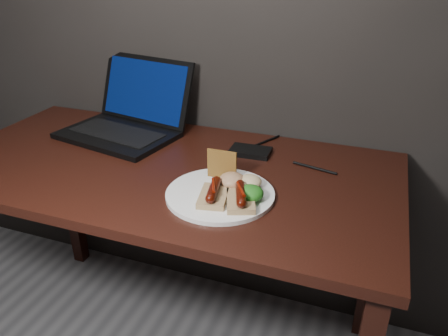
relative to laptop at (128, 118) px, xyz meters
name	(u,v)px	position (x,y,z in m)	size (l,w,h in m)	color
desk	(166,191)	(0.24, -0.20, -0.14)	(1.40, 0.70, 0.75)	black
laptop	(128,118)	(0.00, 0.00, 0.00)	(0.45, 0.41, 0.25)	black
hard_drive	(250,151)	(0.47, -0.03, -0.05)	(0.13, 0.08, 0.02)	black
desk_cables	(192,146)	(0.27, -0.05, -0.05)	(0.94, 0.36, 0.01)	black
plate	(220,194)	(0.47, -0.32, -0.05)	(0.29, 0.29, 0.01)	white
bread_sausage_center	(213,193)	(0.47, -0.36, -0.02)	(0.09, 0.13, 0.04)	tan
bread_sausage_right	(241,197)	(0.54, -0.35, -0.02)	(0.11, 0.13, 0.04)	tan
crispbread	(222,165)	(0.45, -0.24, 0.00)	(0.09, 0.01, 0.09)	#A06D2B
salad_greens	(250,193)	(0.56, -0.33, -0.02)	(0.07, 0.07, 0.04)	#1A5A12
salsa_mound	(232,180)	(0.49, -0.28, -0.02)	(0.07, 0.07, 0.04)	#9E2B0F
coleslaw_mound	(250,182)	(0.54, -0.27, -0.02)	(0.06, 0.06, 0.04)	beige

